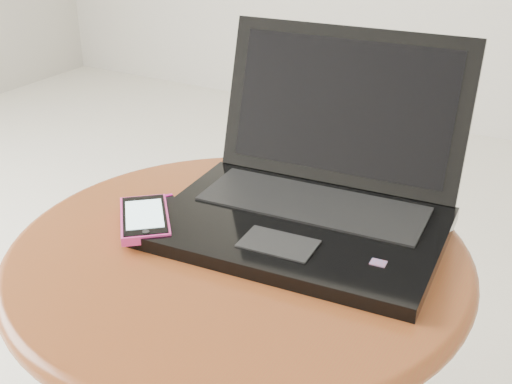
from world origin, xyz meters
The scene contains 4 objects.
table centered at (0.11, 0.10, 0.38)m, with size 0.62×0.62×0.49m.
laptop centered at (0.17, 0.22, 0.53)m, with size 0.40×0.36×0.24m.
phone_black centered at (-0.01, 0.12, 0.49)m, with size 0.12×0.11×0.01m.
phone_pink centered at (-0.02, 0.08, 0.51)m, with size 0.13×0.13×0.01m.
Camera 1 is at (0.50, -0.53, 0.93)m, focal length 45.76 mm.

